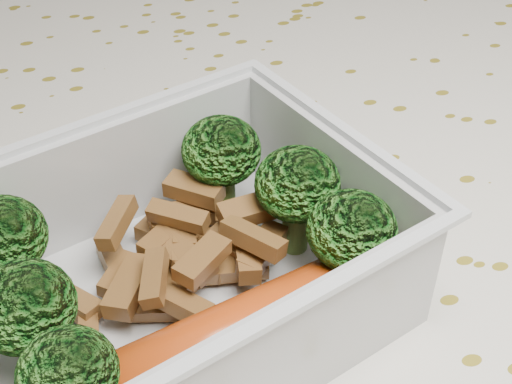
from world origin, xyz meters
name	(u,v)px	position (x,y,z in m)	size (l,w,h in m)	color
dining_table	(244,335)	(0.00, 0.00, 0.67)	(1.40, 0.90, 0.75)	brown
tablecloth	(243,279)	(0.00, 0.00, 0.72)	(1.46, 0.96, 0.19)	silver
lunch_container	(174,279)	(-0.05, -0.05, 0.78)	(0.23, 0.20, 0.07)	silver
broccoli_florets	(173,238)	(-0.05, -0.04, 0.80)	(0.19, 0.15, 0.06)	#608C3F
meat_pile	(184,251)	(-0.04, -0.03, 0.78)	(0.12, 0.09, 0.03)	brown
sausage	(232,337)	(-0.03, -0.08, 0.78)	(0.17, 0.06, 0.03)	#B93D0E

